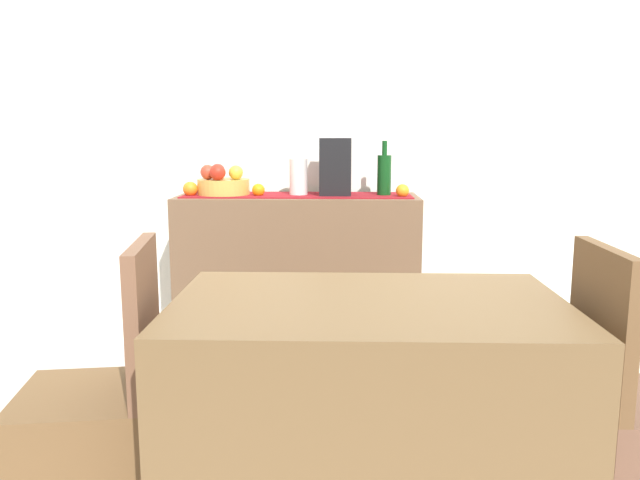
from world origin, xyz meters
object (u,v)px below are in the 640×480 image
(wine_bottle, at_px, (384,174))
(chair_near_window, at_px, (95,448))
(ceramic_vase, at_px, (298,177))
(fruit_bowl, at_px, (224,187))
(dining_table, at_px, (368,421))
(sideboard_console, at_px, (298,280))
(coffee_maker, at_px, (335,167))

(wine_bottle, xyz_separation_m, chair_near_window, (-0.97, -1.48, -0.74))
(ceramic_vase, xyz_separation_m, chair_near_window, (-0.53, -1.48, -0.72))
(fruit_bowl, relative_size, dining_table, 0.24)
(fruit_bowl, xyz_separation_m, ceramic_vase, (0.39, 0.00, 0.05))
(sideboard_console, bearing_deg, wine_bottle, 0.00)
(sideboard_console, distance_m, dining_table, 1.51)
(fruit_bowl, bearing_deg, coffee_maker, 0.00)
(ceramic_vase, bearing_deg, dining_table, -78.65)
(sideboard_console, xyz_separation_m, wine_bottle, (0.45, 0.00, 0.56))
(coffee_maker, relative_size, ceramic_vase, 1.55)
(wine_bottle, bearing_deg, dining_table, -95.53)
(ceramic_vase, bearing_deg, wine_bottle, 0.00)
(wine_bottle, relative_size, coffee_maker, 0.95)
(chair_near_window, bearing_deg, sideboard_console, 70.30)
(coffee_maker, relative_size, dining_table, 0.26)
(wine_bottle, distance_m, coffee_maker, 0.25)
(sideboard_console, height_order, chair_near_window, chair_near_window)
(wine_bottle, bearing_deg, sideboard_console, -180.00)
(wine_bottle, height_order, dining_table, wine_bottle)
(fruit_bowl, distance_m, ceramic_vase, 0.39)
(sideboard_console, relative_size, wine_bottle, 4.42)
(fruit_bowl, bearing_deg, dining_table, -65.12)
(chair_near_window, bearing_deg, coffee_maker, 63.89)
(dining_table, height_order, chair_near_window, chair_near_window)
(fruit_bowl, xyz_separation_m, dining_table, (0.69, -1.48, -0.57))
(sideboard_console, relative_size, chair_near_window, 1.38)
(coffee_maker, distance_m, chair_near_window, 1.82)
(sideboard_console, distance_m, ceramic_vase, 0.54)
(chair_near_window, bearing_deg, fruit_bowl, 84.38)
(ceramic_vase, bearing_deg, chair_near_window, -109.90)
(wine_bottle, bearing_deg, chair_near_window, -123.43)
(fruit_bowl, relative_size, ceramic_vase, 1.40)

